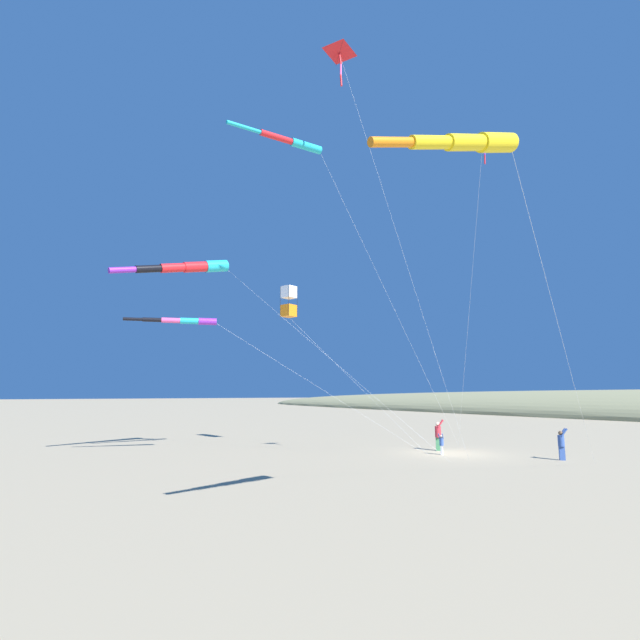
{
  "coord_description": "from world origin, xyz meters",
  "views": [
    {
      "loc": [
        20.97,
        18.6,
        3.32
      ],
      "look_at": [
        8.63,
        -0.13,
        6.84
      ],
      "focal_mm": 26.33,
      "sensor_mm": 36.0,
      "label": 1
    }
  ],
  "objects_px": {
    "kite_windsock_checkered_midright": "(291,142)",
    "kite_windsock_long_streamer_left": "(468,143)",
    "kite_delta_long_streamer_right": "(340,55)",
    "kite_windsock_teal_far_right": "(184,321)",
    "person_child_green_jacket": "(561,443)",
    "kite_box_magenta_far_left": "(289,302)",
    "person_child_grey_jacket": "(441,443)",
    "kite_windsock_red_high_left": "(189,267)",
    "kite_delta_blue_topmost": "(483,142)",
    "person_adult_flyer": "(438,434)"
  },
  "relations": [
    {
      "from": "person_adult_flyer",
      "to": "kite_windsock_long_streamer_left",
      "type": "relative_size",
      "value": 0.1
    },
    {
      "from": "person_adult_flyer",
      "to": "person_child_grey_jacket",
      "type": "xyz_separation_m",
      "value": [
        1.26,
        1.37,
        -0.36
      ]
    },
    {
      "from": "kite_delta_long_streamer_right",
      "to": "kite_windsock_checkered_midright",
      "type": "height_order",
      "value": "kite_delta_long_streamer_right"
    },
    {
      "from": "person_adult_flyer",
      "to": "kite_windsock_checkered_midright",
      "type": "bearing_deg",
      "value": 5.64
    },
    {
      "from": "person_adult_flyer",
      "to": "kite_delta_blue_topmost",
      "type": "distance_m",
      "value": 16.1
    },
    {
      "from": "kite_windsock_checkered_midright",
      "to": "person_child_grey_jacket",
      "type": "bearing_deg",
      "value": 178.16
    },
    {
      "from": "person_adult_flyer",
      "to": "kite_windsock_long_streamer_left",
      "type": "height_order",
      "value": "kite_windsock_long_streamer_left"
    },
    {
      "from": "kite_windsock_red_high_left",
      "to": "kite_windsock_checkered_midright",
      "type": "bearing_deg",
      "value": 112.08
    },
    {
      "from": "kite_windsock_red_high_left",
      "to": "kite_box_magenta_far_left",
      "type": "bearing_deg",
      "value": -170.44
    },
    {
      "from": "person_child_green_jacket",
      "to": "person_child_grey_jacket",
      "type": "bearing_deg",
      "value": -54.76
    },
    {
      "from": "kite_delta_blue_topmost",
      "to": "kite_windsock_checkered_midright",
      "type": "xyz_separation_m",
      "value": [
        6.69,
        -6.11,
        0.8
      ]
    },
    {
      "from": "kite_delta_blue_topmost",
      "to": "kite_box_magenta_far_left",
      "type": "distance_m",
      "value": 15.2
    },
    {
      "from": "kite_delta_blue_topmost",
      "to": "kite_windsock_teal_far_right",
      "type": "distance_m",
      "value": 17.46
    },
    {
      "from": "person_child_grey_jacket",
      "to": "kite_windsock_checkered_midright",
      "type": "bearing_deg",
      "value": -1.84
    },
    {
      "from": "person_child_grey_jacket",
      "to": "kite_windsock_teal_far_right",
      "type": "height_order",
      "value": "kite_windsock_teal_far_right"
    },
    {
      "from": "kite_windsock_teal_far_right",
      "to": "person_child_green_jacket",
      "type": "bearing_deg",
      "value": 144.14
    },
    {
      "from": "kite_windsock_teal_far_right",
      "to": "person_adult_flyer",
      "type": "bearing_deg",
      "value": 158.98
    },
    {
      "from": "person_adult_flyer",
      "to": "person_child_green_jacket",
      "type": "bearing_deg",
      "value": 109.2
    },
    {
      "from": "person_child_green_jacket",
      "to": "kite_box_magenta_far_left",
      "type": "bearing_deg",
      "value": -56.93
    },
    {
      "from": "person_adult_flyer",
      "to": "kite_delta_blue_topmost",
      "type": "bearing_deg",
      "value": 60.3
    },
    {
      "from": "kite_delta_long_streamer_right",
      "to": "kite_windsock_teal_far_right",
      "type": "bearing_deg",
      "value": -66.41
    },
    {
      "from": "kite_windsock_teal_far_right",
      "to": "kite_windsock_long_streamer_left",
      "type": "height_order",
      "value": "kite_windsock_long_streamer_left"
    },
    {
      "from": "person_adult_flyer",
      "to": "kite_windsock_checkered_midright",
      "type": "xyz_separation_m",
      "value": [
        10.78,
        1.06,
        14.62
      ]
    },
    {
      "from": "person_child_grey_jacket",
      "to": "kite_windsock_long_streamer_left",
      "type": "height_order",
      "value": "kite_windsock_long_streamer_left"
    },
    {
      "from": "kite_windsock_red_high_left",
      "to": "kite_windsock_long_streamer_left",
      "type": "height_order",
      "value": "kite_windsock_red_high_left"
    },
    {
      "from": "person_child_green_jacket",
      "to": "person_child_grey_jacket",
      "type": "height_order",
      "value": "person_child_green_jacket"
    },
    {
      "from": "person_child_grey_jacket",
      "to": "person_child_green_jacket",
      "type": "bearing_deg",
      "value": 125.24
    },
    {
      "from": "kite_windsock_teal_far_right",
      "to": "kite_windsock_long_streamer_left",
      "type": "xyz_separation_m",
      "value": [
        -1.23,
        18.15,
        2.18
      ]
    },
    {
      "from": "kite_windsock_red_high_left",
      "to": "kite_delta_long_streamer_right",
      "type": "distance_m",
      "value": 13.34
    },
    {
      "from": "kite_delta_long_streamer_right",
      "to": "kite_windsock_teal_far_right",
      "type": "relative_size",
      "value": 1.23
    },
    {
      "from": "person_child_green_jacket",
      "to": "kite_windsock_red_high_left",
      "type": "height_order",
      "value": "kite_windsock_red_high_left"
    },
    {
      "from": "person_child_grey_jacket",
      "to": "kite_delta_blue_topmost",
      "type": "relative_size",
      "value": 0.08
    },
    {
      "from": "kite_windsock_red_high_left",
      "to": "kite_delta_long_streamer_right",
      "type": "bearing_deg",
      "value": 111.67
    },
    {
      "from": "person_child_green_jacket",
      "to": "kite_windsock_checkered_midright",
      "type": "relative_size",
      "value": 0.1
    },
    {
      "from": "kite_windsock_red_high_left",
      "to": "kite_delta_long_streamer_right",
      "type": "relative_size",
      "value": 0.76
    },
    {
      "from": "kite_delta_blue_topmost",
      "to": "kite_windsock_checkered_midright",
      "type": "distance_m",
      "value": 9.1
    },
    {
      "from": "kite_windsock_red_high_left",
      "to": "kite_windsock_teal_far_right",
      "type": "xyz_separation_m",
      "value": [
        0.21,
        0.36,
        -3.12
      ]
    },
    {
      "from": "kite_box_magenta_far_left",
      "to": "kite_windsock_long_streamer_left",
      "type": "height_order",
      "value": "kite_box_magenta_far_left"
    },
    {
      "from": "person_child_green_jacket",
      "to": "kite_box_magenta_far_left",
      "type": "xyz_separation_m",
      "value": [
        8.49,
        -13.04,
        8.48
      ]
    },
    {
      "from": "person_child_green_jacket",
      "to": "kite_delta_long_streamer_right",
      "type": "distance_m",
      "value": 21.82
    },
    {
      "from": "kite_windsock_checkered_midright",
      "to": "kite_windsock_long_streamer_left",
      "type": "height_order",
      "value": "kite_windsock_checkered_midright"
    },
    {
      "from": "person_child_green_jacket",
      "to": "kite_delta_long_streamer_right",
      "type": "height_order",
      "value": "kite_delta_long_streamer_right"
    },
    {
      "from": "kite_windsock_checkered_midright",
      "to": "kite_box_magenta_far_left",
      "type": "xyz_separation_m",
      "value": [
        -4.45,
        -7.9,
        -6.25
      ]
    },
    {
      "from": "kite_windsock_long_streamer_left",
      "to": "kite_box_magenta_far_left",
      "type": "bearing_deg",
      "value": -107.34
    },
    {
      "from": "person_adult_flyer",
      "to": "kite_delta_long_streamer_right",
      "type": "bearing_deg",
      "value": 21.34
    },
    {
      "from": "person_adult_flyer",
      "to": "kite_box_magenta_far_left",
      "type": "distance_m",
      "value": 12.52
    },
    {
      "from": "person_adult_flyer",
      "to": "person_child_green_jacket",
      "type": "height_order",
      "value": "person_adult_flyer"
    },
    {
      "from": "person_adult_flyer",
      "to": "kite_delta_long_streamer_right",
      "type": "xyz_separation_m",
      "value": [
        9.75,
        3.81,
        18.01
      ]
    },
    {
      "from": "kite_windsock_teal_far_right",
      "to": "kite_windsock_checkered_midright",
      "type": "xyz_separation_m",
      "value": [
        -2.93,
        6.33,
        8.38
      ]
    },
    {
      "from": "kite_windsock_teal_far_right",
      "to": "kite_box_magenta_far_left",
      "type": "height_order",
      "value": "kite_box_magenta_far_left"
    }
  ]
}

